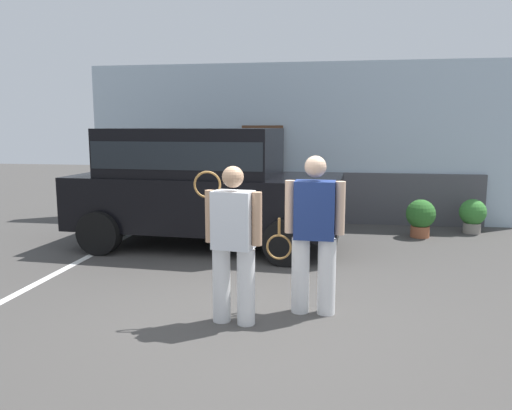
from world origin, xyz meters
TOP-DOWN VIEW (x-y plane):
  - ground_plane at (0.00, 0.00)m, footprint 40.00×40.00m
  - parking_stripe_0 at (-3.06, 1.50)m, footprint 0.12×4.40m
  - house_frontage at (-0.01, 5.76)m, footprint 9.34×0.40m
  - parked_suv at (-1.45, 3.08)m, footprint 4.69×2.36m
  - tennis_player_man at (-0.17, -0.28)m, footprint 0.76×0.32m
  - tennis_player_woman at (0.65, 0.14)m, footprint 0.91×0.28m
  - potted_plant_by_porch at (2.46, 4.40)m, footprint 0.55×0.55m
  - potted_plant_secondary at (3.53, 4.95)m, footprint 0.51×0.51m

SIDE VIEW (x-z plane):
  - ground_plane at x=0.00m, z-range 0.00..0.00m
  - parking_stripe_0 at x=-3.06m, z-range 0.00..0.01m
  - potted_plant_secondary at x=3.53m, z-range 0.04..0.71m
  - potted_plant_by_porch at x=2.46m, z-range 0.04..0.76m
  - tennis_player_man at x=-0.17m, z-range 0.04..1.73m
  - tennis_player_woman at x=0.65m, z-range 0.03..1.81m
  - parked_suv at x=-1.45m, z-range 0.12..2.17m
  - house_frontage at x=-0.01m, z-range -0.10..3.33m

